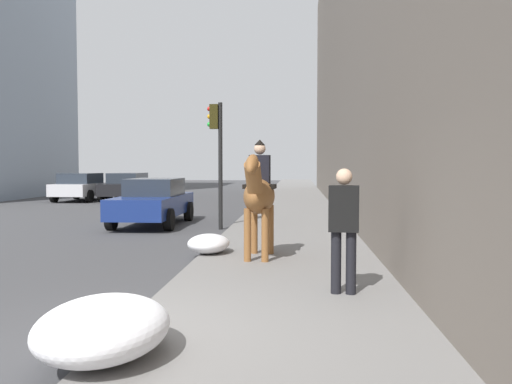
{
  "coord_description": "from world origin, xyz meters",
  "views": [
    {
      "loc": [
        -5.33,
        -1.91,
        1.87
      ],
      "look_at": [
        4.0,
        -1.2,
        1.4
      ],
      "focal_mm": 38.16,
      "sensor_mm": 36.0,
      "label": 1
    }
  ],
  "objects_px": {
    "mounted_horse_near": "(259,194)",
    "car_far_lane": "(82,186)",
    "traffic_light_near_curb": "(217,144)",
    "pedestrian_greeting": "(344,222)",
    "car_mid_lane": "(127,186)",
    "car_near_lane": "(153,201)"
  },
  "relations": [
    {
      "from": "traffic_light_near_curb",
      "to": "car_far_lane",
      "type": "bearing_deg",
      "value": 36.82
    },
    {
      "from": "mounted_horse_near",
      "to": "car_far_lane",
      "type": "xyz_separation_m",
      "value": [
        17.17,
        10.39,
        -0.58
      ]
    },
    {
      "from": "pedestrian_greeting",
      "to": "car_far_lane",
      "type": "xyz_separation_m",
      "value": [
        19.9,
        11.74,
        -0.34
      ]
    },
    {
      "from": "mounted_horse_near",
      "to": "pedestrian_greeting",
      "type": "bearing_deg",
      "value": 29.69
    },
    {
      "from": "car_far_lane",
      "to": "traffic_light_near_curb",
      "type": "bearing_deg",
      "value": -141.29
    },
    {
      "from": "car_far_lane",
      "to": "car_near_lane",
      "type": "bearing_deg",
      "value": -146.35
    },
    {
      "from": "car_near_lane",
      "to": "car_far_lane",
      "type": "relative_size",
      "value": 1.08
    },
    {
      "from": "car_near_lane",
      "to": "pedestrian_greeting",
      "type": "bearing_deg",
      "value": 29.0
    },
    {
      "from": "mounted_horse_near",
      "to": "car_far_lane",
      "type": "bearing_deg",
      "value": -145.44
    },
    {
      "from": "pedestrian_greeting",
      "to": "mounted_horse_near",
      "type": "bearing_deg",
      "value": 33.53
    },
    {
      "from": "pedestrian_greeting",
      "to": "traffic_light_near_curb",
      "type": "distance_m",
      "value": 8.76
    },
    {
      "from": "mounted_horse_near",
      "to": "car_far_lane",
      "type": "height_order",
      "value": "mounted_horse_near"
    },
    {
      "from": "car_mid_lane",
      "to": "car_far_lane",
      "type": "xyz_separation_m",
      "value": [
        -0.68,
        2.15,
        -0.01
      ]
    },
    {
      "from": "mounted_horse_near",
      "to": "car_mid_lane",
      "type": "relative_size",
      "value": 0.5
    },
    {
      "from": "pedestrian_greeting",
      "to": "car_mid_lane",
      "type": "relative_size",
      "value": 0.38
    },
    {
      "from": "car_mid_lane",
      "to": "mounted_horse_near",
      "type": "bearing_deg",
      "value": 22.96
    },
    {
      "from": "pedestrian_greeting",
      "to": "car_far_lane",
      "type": "height_order",
      "value": "pedestrian_greeting"
    },
    {
      "from": "mounted_horse_near",
      "to": "car_mid_lane",
      "type": "bearing_deg",
      "value": -151.83
    },
    {
      "from": "mounted_horse_near",
      "to": "traffic_light_near_curb",
      "type": "relative_size",
      "value": 0.61
    },
    {
      "from": "car_far_lane",
      "to": "traffic_light_near_curb",
      "type": "relative_size",
      "value": 1.14
    },
    {
      "from": "mounted_horse_near",
      "to": "car_near_lane",
      "type": "relative_size",
      "value": 0.49
    },
    {
      "from": "mounted_horse_near",
      "to": "car_mid_lane",
      "type": "distance_m",
      "value": 19.67
    }
  ]
}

